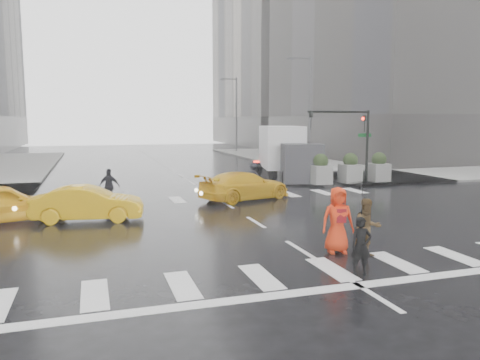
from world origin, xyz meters
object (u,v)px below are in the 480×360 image
object	(u,v)px
taxi_front	(1,204)
taxi_mid	(88,203)
pedestrian_brown	(367,228)
pedestrian_orange	(338,220)
traffic_signal_pole	(353,132)
box_truck	(286,151)

from	to	relation	value
taxi_front	taxi_mid	xyz separation A→B (m)	(3.15, -0.59, -0.07)
taxi_mid	pedestrian_brown	bearing A→B (deg)	-125.14
pedestrian_brown	pedestrian_orange	distance (m)	0.89
traffic_signal_pole	box_truck	world-z (taller)	traffic_signal_pole
pedestrian_orange	taxi_front	distance (m)	12.66
pedestrian_orange	taxi_mid	distance (m)	9.87
taxi_mid	traffic_signal_pole	bearing A→B (deg)	-59.93
traffic_signal_pole	taxi_front	distance (m)	19.18
traffic_signal_pole	box_truck	distance (m)	4.82
traffic_signal_pole	taxi_mid	bearing A→B (deg)	-159.19
box_truck	traffic_signal_pole	bearing A→B (deg)	-41.45
traffic_signal_pole	taxi_mid	size ratio (longest dim) A/B	1.08
pedestrian_brown	taxi_mid	world-z (taller)	pedestrian_brown
traffic_signal_pole	box_truck	xyz separation A→B (m)	(-2.67, 3.79, -1.34)
traffic_signal_pole	box_truck	bearing A→B (deg)	125.20
pedestrian_brown	taxi_front	world-z (taller)	pedestrian_brown
traffic_signal_pole	taxi_mid	world-z (taller)	traffic_signal_pole
box_truck	pedestrian_brown	bearing A→B (deg)	-92.41
pedestrian_brown	pedestrian_orange	bearing A→B (deg)	140.84
traffic_signal_pole	pedestrian_brown	distance (m)	15.42
traffic_signal_pole	taxi_front	bearing A→B (deg)	-164.23
pedestrian_brown	taxi_front	xyz separation A→B (m)	(-10.82, 8.10, -0.09)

